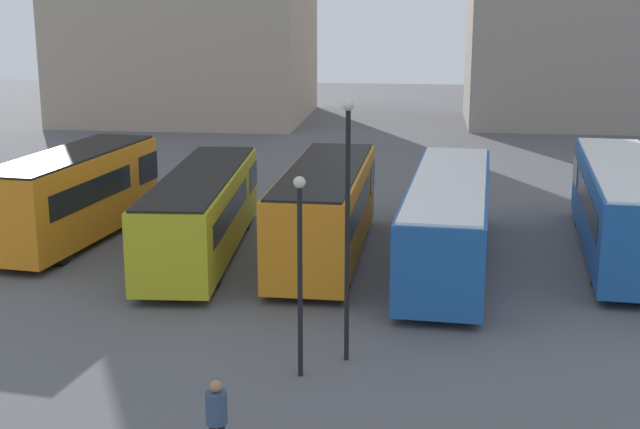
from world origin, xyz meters
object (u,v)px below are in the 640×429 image
Objects in this scene: bus_0 at (74,193)px; bus_3 at (449,217)px; traveler at (217,412)px; lamp_post_0 at (347,213)px; bus_2 at (325,208)px; bus_4 at (622,206)px; bus_1 at (202,210)px; lamp_post_1 at (300,259)px.

bus_0 reaches higher than bus_3.
lamp_post_0 reaches higher than traveler.
lamp_post_0 is at bearing -31.41° from traveler.
bus_3 is (13.54, -1.35, -0.15)m from bus_0.
bus_4 is at bearing -80.67° from bus_2.
bus_1 reaches higher than traveler.
bus_0 reaches higher than bus_4.
bus_0 is 1.92× the size of lamp_post_1.
bus_3 reaches higher than traveler.
bus_2 is at bearing -91.17° from bus_1.
lamp_post_0 reaches higher than lamp_post_1.
bus_4 is 18.77m from traveler.
bus_3 is 1.04× the size of bus_4.
lamp_post_0 is at bearing -124.60° from bus_0.
bus_1 is 6.85× the size of traveler.
traveler is (8.83, -14.97, -0.79)m from bus_0.
bus_0 reaches higher than bus_2.
traveler is at bearing -111.92° from lamp_post_0.
bus_2 reaches higher than bus_3.
bus_1 is at bearing -95.45° from bus_0.
bus_4 is at bearing -44.12° from traveler.
traveler is (-4.71, -13.62, -0.63)m from bus_3.
lamp_post_1 reaches higher than bus_4.
bus_3 is 10.33m from lamp_post_1.
bus_3 is at bearing -28.55° from traveler.
lamp_post_0 is (-2.64, -8.49, 2.14)m from bus_3.
lamp_post_0 reaches higher than bus_3.
bus_0 is 0.74× the size of bus_3.
bus_0 is at bearing 96.40° from bus_4.
bus_2 is 9.22m from lamp_post_0.
bus_0 is at bearing 88.25° from bus_3.
bus_4 is (19.50, 0.47, -0.03)m from bus_0.
bus_4 is at bearing 49.88° from lamp_post_1.
bus_0 is 5.65× the size of traveler.
bus_0 reaches higher than bus_1.
lamp_post_1 is (0.54, -9.94, 1.20)m from bus_2.
bus_4 is 14.94m from lamp_post_1.
bus_2 is 0.86× the size of bus_4.
bus_0 is at bearing 21.05° from traveler.
lamp_post_0 is (1.54, -8.85, 2.05)m from bus_2.
lamp_post_1 is at bearing -24.24° from traveler.
bus_4 is at bearing 50.16° from lamp_post_0.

